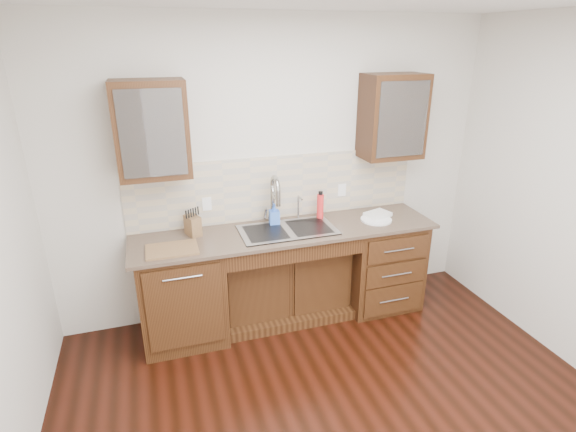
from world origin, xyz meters
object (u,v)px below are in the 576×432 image
object	(u,v)px
water_bottle	(320,207)
knife_block	(193,225)
soap_bottle	(274,214)
cutting_board	(172,249)
plate	(376,220)

from	to	relation	value
water_bottle	knife_block	xyz separation A→B (m)	(-1.18, -0.02, -0.03)
soap_bottle	water_bottle	distance (m)	0.45
water_bottle	knife_block	world-z (taller)	water_bottle
soap_bottle	knife_block	distance (m)	0.73
knife_block	cutting_board	bearing A→B (deg)	-147.87
cutting_board	water_bottle	bearing A→B (deg)	11.77
soap_bottle	cutting_board	bearing A→B (deg)	-157.01
soap_bottle	plate	distance (m)	0.95
soap_bottle	water_bottle	xyz separation A→B (m)	(0.45, 0.01, 0.02)
water_bottle	knife_block	distance (m)	1.18
water_bottle	cutting_board	bearing A→B (deg)	-168.23
soap_bottle	water_bottle	size ratio (longest dim) A/B	0.83
knife_block	cutting_board	world-z (taller)	knife_block
soap_bottle	water_bottle	world-z (taller)	water_bottle
soap_bottle	plate	world-z (taller)	soap_bottle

